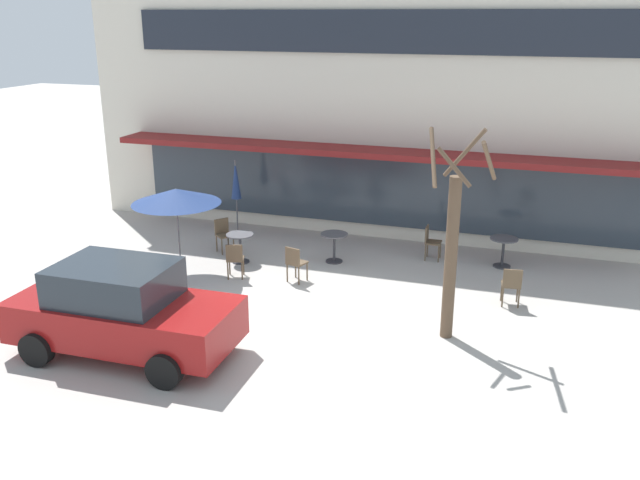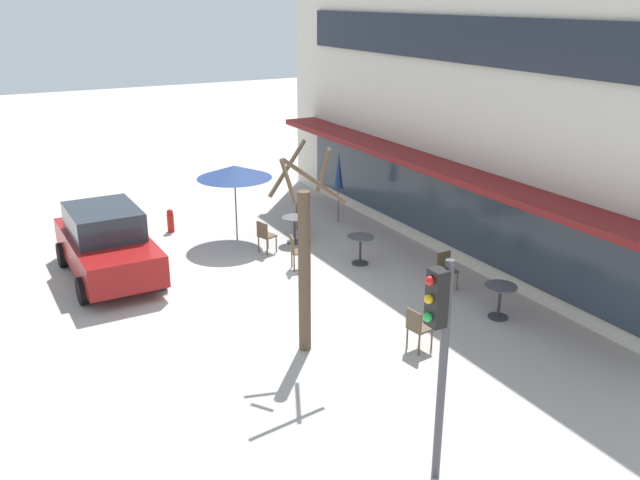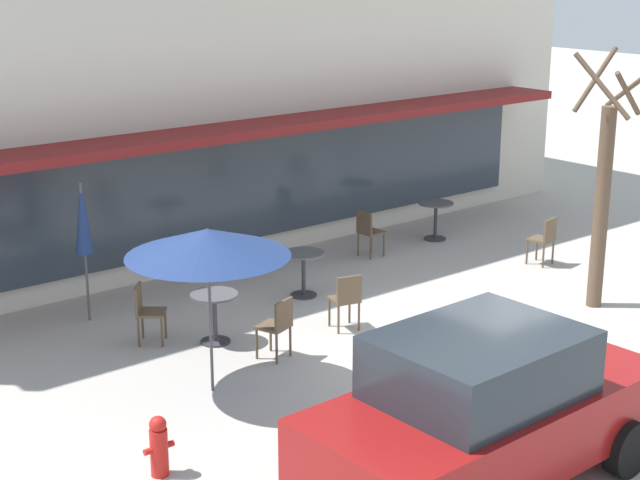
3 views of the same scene
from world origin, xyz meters
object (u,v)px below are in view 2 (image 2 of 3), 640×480
at_px(cafe_chair_0, 417,326).
at_px(cafe_chair_4, 265,235).
at_px(cafe_chair_2, 296,250).
at_px(cafe_chair_1, 446,268).
at_px(fire_hydrant, 170,220).
at_px(patio_umbrella_cream_folded, 234,172).
at_px(cafe_table_near_wall, 500,296).
at_px(cafe_table_by_tree, 360,245).
at_px(street_tree, 304,260).
at_px(parked_sedan, 107,243).
at_px(traffic_light_pole, 439,338).
at_px(patio_umbrella_green_folded, 339,171).
at_px(cafe_chair_3, 302,214).
at_px(cafe_table_streetside, 294,225).

relative_size(cafe_chair_0, cafe_chair_4, 1.00).
bearing_deg(cafe_chair_2, cafe_chair_4, -171.15).
xyz_separation_m(cafe_chair_1, fire_hydrant, (-7.16, -4.60, -0.17)).
height_order(patio_umbrella_cream_folded, cafe_chair_1, patio_umbrella_cream_folded).
xyz_separation_m(cafe_table_near_wall, cafe_table_by_tree, (-4.14, -1.00, 0.00)).
distance_m(patio_umbrella_cream_folded, street_tree, 6.71).
height_order(cafe_table_by_tree, patio_umbrella_cream_folded, patio_umbrella_cream_folded).
distance_m(cafe_chair_0, parked_sedan, 8.12).
relative_size(patio_umbrella_cream_folded, cafe_chair_0, 2.47).
xyz_separation_m(traffic_light_pole, fire_hydrant, (-12.52, -0.14, -1.94)).
height_order(cafe_table_by_tree, street_tree, street_tree).
relative_size(parked_sedan, street_tree, 1.03).
bearing_deg(cafe_table_by_tree, traffic_light_pole, -24.46).
bearing_deg(patio_umbrella_cream_folded, cafe_chair_4, 13.51).
xyz_separation_m(patio_umbrella_cream_folded, street_tree, (6.61, -1.18, -0.12)).
distance_m(cafe_table_by_tree, cafe_chair_4, 2.66).
xyz_separation_m(patio_umbrella_green_folded, cafe_chair_4, (1.38, -3.07, -1.10)).
bearing_deg(cafe_chair_1, patio_umbrella_cream_folded, -150.39).
distance_m(cafe_table_near_wall, cafe_table_by_tree, 4.26).
height_order(patio_umbrella_cream_folded, parked_sedan, patio_umbrella_cream_folded).
xyz_separation_m(cafe_table_near_wall, patio_umbrella_cream_folded, (-7.35, -3.17, 1.51)).
xyz_separation_m(cafe_chair_1, cafe_chair_4, (-4.22, -2.83, 0.00)).
bearing_deg(cafe_chair_2, fire_hydrant, -155.53).
xyz_separation_m(cafe_chair_2, cafe_chair_3, (-2.59, 1.46, 0.00)).
bearing_deg(cafe_chair_2, traffic_light_pole, -12.90).
relative_size(cafe_chair_3, fire_hydrant, 1.26).
xyz_separation_m(cafe_chair_1, street_tree, (1.08, -4.32, 1.38)).
relative_size(cafe_chair_1, traffic_light_pole, 0.26).
height_order(cafe_chair_3, fire_hydrant, cafe_chair_3).
relative_size(cafe_chair_1, cafe_chair_3, 1.00).
distance_m(cafe_table_near_wall, cafe_chair_1, 1.83).
relative_size(patio_umbrella_green_folded, patio_umbrella_cream_folded, 1.00).
distance_m(cafe_chair_4, parked_sedan, 4.13).
bearing_deg(parked_sedan, cafe_table_by_tree, 69.32).
bearing_deg(cafe_chair_2, cafe_table_near_wall, 29.81).
bearing_deg(cafe_chair_4, cafe_chair_1, 33.80).
height_order(cafe_chair_2, parked_sedan, parked_sedan).
relative_size(cafe_chair_0, cafe_chair_2, 1.00).
distance_m(patio_umbrella_green_folded, cafe_chair_3, 1.79).
bearing_deg(fire_hydrant, traffic_light_pole, 0.63).
xyz_separation_m(street_tree, fire_hydrant, (-8.24, -0.28, -1.55)).
bearing_deg(patio_umbrella_green_folded, cafe_chair_1, -2.53).
bearing_deg(cafe_table_streetside, parked_sedan, -89.72).
relative_size(patio_umbrella_cream_folded, fire_hydrant, 3.12).
bearing_deg(patio_umbrella_cream_folded, patio_umbrella_green_folded, 91.31).
distance_m(cafe_table_streetside, traffic_light_pole, 10.45).
bearing_deg(cafe_table_near_wall, fire_hydrant, -152.74).
distance_m(cafe_chair_2, traffic_light_pole, 8.52).
xyz_separation_m(cafe_chair_0, traffic_light_pole, (3.19, -2.06, 1.77)).
bearing_deg(cafe_chair_4, cafe_table_streetside, 108.66).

